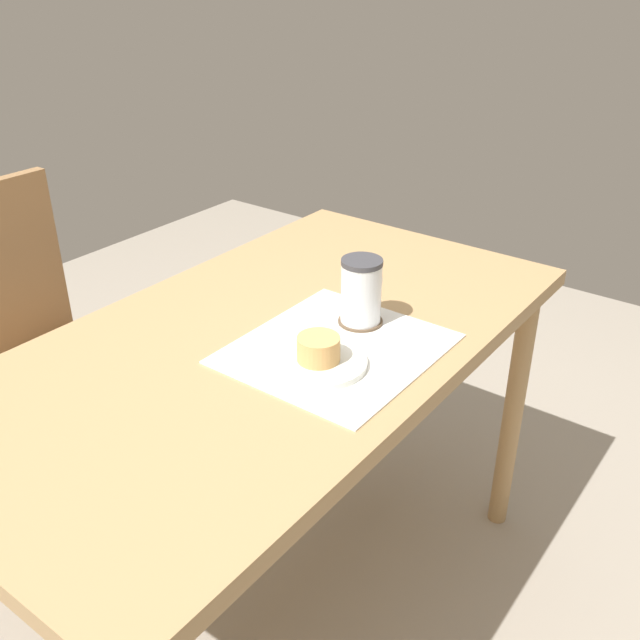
{
  "coord_description": "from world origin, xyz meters",
  "views": [
    {
      "loc": [
        -0.91,
        -0.8,
        1.44
      ],
      "look_at": [
        0.04,
        -0.1,
        0.81
      ],
      "focal_mm": 40.0,
      "sensor_mm": 36.0,
      "label": 1
    }
  ],
  "objects_px": {
    "pastry": "(318,348)",
    "coffee_mug": "(362,290)",
    "pastry_plate": "(319,362)",
    "dining_table": "(270,373)",
    "wooden_chair": "(33,352)"
  },
  "relations": [
    {
      "from": "dining_table",
      "to": "pastry_plate",
      "type": "distance_m",
      "value": 0.18
    },
    {
      "from": "wooden_chair",
      "to": "coffee_mug",
      "type": "bearing_deg",
      "value": 105.56
    },
    {
      "from": "wooden_chair",
      "to": "pastry",
      "type": "bearing_deg",
      "value": 93.43
    },
    {
      "from": "wooden_chair",
      "to": "pastry_plate",
      "type": "relative_size",
      "value": 5.24
    },
    {
      "from": "dining_table",
      "to": "pastry",
      "type": "height_order",
      "value": "pastry"
    },
    {
      "from": "wooden_chair",
      "to": "pastry",
      "type": "relative_size",
      "value": 11.85
    },
    {
      "from": "wooden_chair",
      "to": "coffee_mug",
      "type": "distance_m",
      "value": 0.93
    },
    {
      "from": "wooden_chair",
      "to": "dining_table",
      "type": "bearing_deg",
      "value": 96.78
    },
    {
      "from": "pastry_plate",
      "to": "coffee_mug",
      "type": "relative_size",
      "value": 1.34
    },
    {
      "from": "coffee_mug",
      "to": "pastry_plate",
      "type": "bearing_deg",
      "value": -170.51
    },
    {
      "from": "dining_table",
      "to": "coffee_mug",
      "type": "xyz_separation_m",
      "value": [
        0.15,
        -0.12,
        0.16
      ]
    },
    {
      "from": "pastry_plate",
      "to": "pastry",
      "type": "relative_size",
      "value": 2.26
    },
    {
      "from": "dining_table",
      "to": "pastry",
      "type": "bearing_deg",
      "value": -102.64
    },
    {
      "from": "pastry",
      "to": "coffee_mug",
      "type": "xyz_separation_m",
      "value": [
        0.18,
        0.03,
        0.04
      ]
    },
    {
      "from": "wooden_chair",
      "to": "coffee_mug",
      "type": "height_order",
      "value": "wooden_chair"
    }
  ]
}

